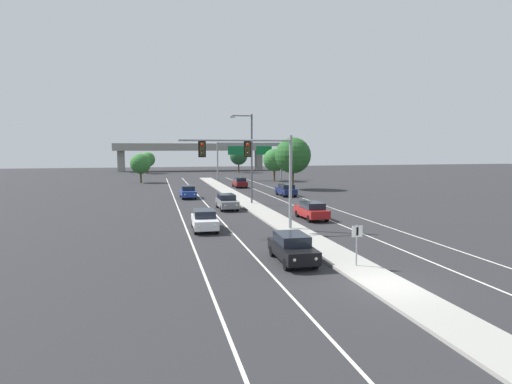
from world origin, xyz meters
TOP-DOWN VIEW (x-y plane):
  - ground_plane at (0.00, 0.00)m, footprint 260.00×260.00m
  - median_island at (0.00, 18.00)m, footprint 2.40×110.00m
  - lane_stripe_oncoming_center at (-4.70, 25.00)m, footprint 0.14×100.00m
  - lane_stripe_receding_center at (4.70, 25.00)m, footprint 0.14×100.00m
  - edge_stripe_left at (-8.00, 25.00)m, footprint 0.14×100.00m
  - edge_stripe_right at (8.00, 25.00)m, footprint 0.14×100.00m
  - overhead_signal_mast at (-2.88, 14.14)m, footprint 8.61×0.44m
  - median_sign_post at (0.02, 3.11)m, footprint 0.60×0.10m
  - street_lamp_median at (0.12, 29.87)m, footprint 2.58×0.28m
  - car_oncoming_black at (-2.90, 5.10)m, footprint 1.89×4.50m
  - car_oncoming_white at (-6.64, 15.64)m, footprint 1.90×4.50m
  - car_oncoming_grey at (-3.08, 26.47)m, footprint 1.85×4.48m
  - car_oncoming_blue at (-6.27, 37.56)m, footprint 1.86×4.49m
  - car_receding_red at (3.28, 18.49)m, footprint 1.89×4.50m
  - car_receding_navy at (6.69, 37.11)m, footprint 1.86×4.49m
  - car_receding_darkred at (3.06, 50.78)m, footprint 1.86×4.49m
  - highway_sign_gantry at (8.20, 66.34)m, footprint 13.28×0.42m
  - overpass_bridge at (0.00, 104.32)m, footprint 42.40×6.40m
  - tree_far_right_c at (10.92, 92.20)m, footprint 4.54×4.54m
  - tree_far_left_b at (-12.87, 64.12)m, footprint 3.72×3.72m
  - tree_far_left_a at (-12.05, 93.71)m, footprint 3.73×3.73m
  - tree_far_left_c at (-12.45, 92.61)m, footprint 3.21×3.21m
  - tree_far_right_b at (12.08, 62.09)m, footprint 4.33×4.33m
  - tree_far_right_a at (10.44, 45.72)m, footprint 5.55×5.55m

SIDE VIEW (x-z plane):
  - ground_plane at x=0.00m, z-range 0.00..0.00m
  - lane_stripe_oncoming_center at x=-4.70m, z-range 0.00..0.01m
  - lane_stripe_receding_center at x=4.70m, z-range 0.00..0.01m
  - edge_stripe_left at x=-8.00m, z-range 0.00..0.01m
  - edge_stripe_right at x=8.00m, z-range 0.00..0.01m
  - median_island at x=0.00m, z-range 0.00..0.15m
  - car_oncoming_black at x=-2.90m, z-range 0.03..1.61m
  - car_oncoming_white at x=-6.64m, z-range 0.03..1.61m
  - car_oncoming_grey at x=-3.08m, z-range 0.03..1.61m
  - car_oncoming_blue at x=-6.27m, z-range 0.03..1.61m
  - car_receding_red at x=3.28m, z-range 0.03..1.61m
  - car_receding_navy at x=6.69m, z-range 0.03..1.61m
  - car_receding_darkred at x=3.06m, z-range 0.03..1.61m
  - median_sign_post at x=0.02m, z-range 0.49..2.69m
  - tree_far_left_c at x=-12.45m, z-range 0.70..5.35m
  - tree_far_left_b at x=-12.87m, z-range 0.82..6.20m
  - tree_far_left_a at x=-12.05m, z-range 0.82..6.22m
  - tree_far_right_b at x=12.08m, z-range 0.96..7.22m
  - tree_far_right_c at x=10.92m, z-range 1.00..7.57m
  - tree_far_right_a at x=10.44m, z-range 1.23..9.26m
  - overhead_signal_mast at x=-2.88m, z-range 1.77..8.97m
  - overpass_bridge at x=0.00m, z-range 1.96..9.61m
  - street_lamp_median at x=0.12m, z-range 0.79..10.79m
  - highway_sign_gantry at x=8.20m, z-range 2.41..9.91m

